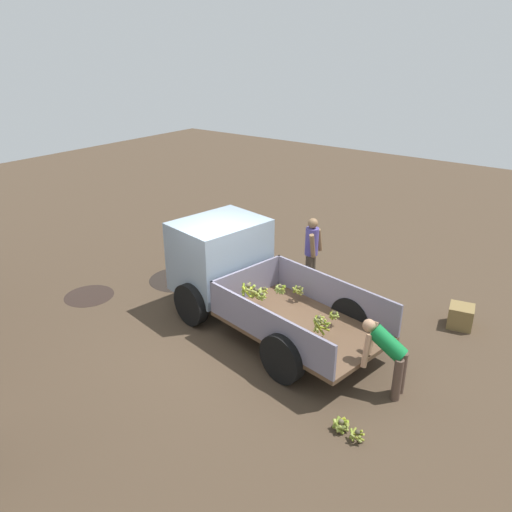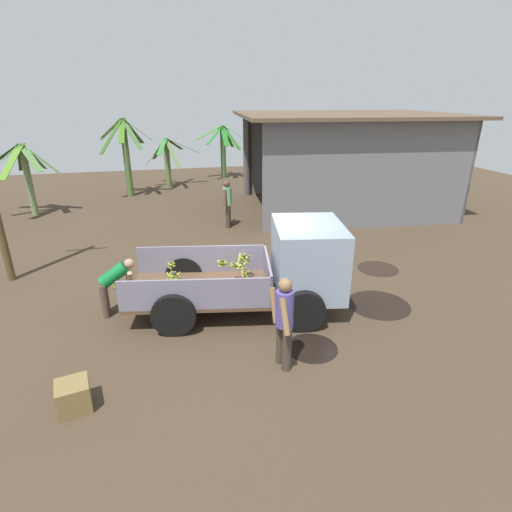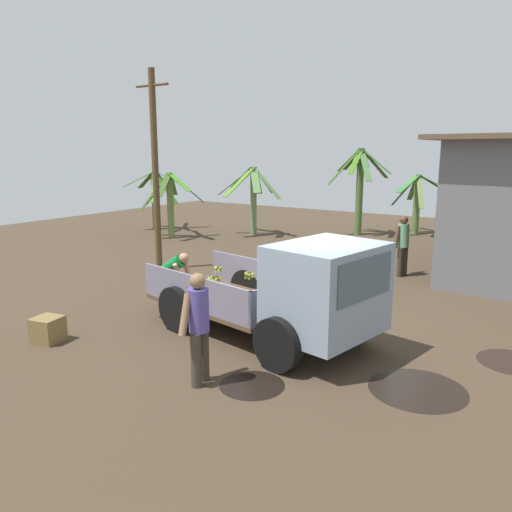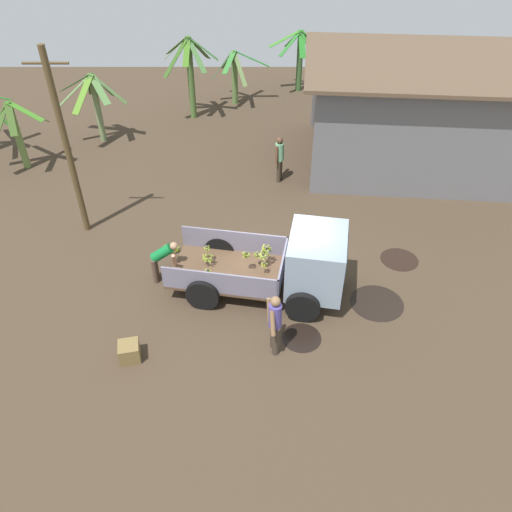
{
  "view_description": "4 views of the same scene",
  "coord_description": "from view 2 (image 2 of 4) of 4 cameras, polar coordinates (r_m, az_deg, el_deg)",
  "views": [
    {
      "loc": [
        -5.49,
        6.39,
        5.24
      ],
      "look_at": [
        -0.07,
        -0.87,
        1.34
      ],
      "focal_mm": 35.0,
      "sensor_mm": 36.0,
      "label": 1
    },
    {
      "loc": [
        -2.04,
        -8.15,
        4.36
      ],
      "look_at": [
        -0.39,
        -1.16,
        1.46
      ],
      "focal_mm": 28.0,
      "sensor_mm": 36.0,
      "label": 2
    },
    {
      "loc": [
        4.2,
        -7.88,
        3.36
      ],
      "look_at": [
        -0.8,
        -0.44,
        1.45
      ],
      "focal_mm": 35.0,
      "sensor_mm": 36.0,
      "label": 3
    },
    {
      "loc": [
        -0.69,
        -10.54,
        9.0
      ],
      "look_at": [
        -0.69,
        -0.54,
        1.1
      ],
      "focal_mm": 35.0,
      "sensor_mm": 36.0,
      "label": 4
    }
  ],
  "objects": [
    {
      "name": "ground",
      "position": [
        9.47,
        0.65,
        -5.43
      ],
      "size": [
        36.0,
        36.0,
        0.0
      ],
      "primitive_type": "plane",
      "color": "#443426"
    },
    {
      "name": "mud_patch_0",
      "position": [
        11.28,
        17.03,
        -1.75
      ],
      "size": [
        1.09,
        1.09,
        0.01
      ],
      "primitive_type": "cylinder",
      "color": "black",
      "rests_on": "ground"
    },
    {
      "name": "mud_patch_1",
      "position": [
        9.41,
        17.1,
        -6.65
      ],
      "size": [
        1.39,
        1.39,
        0.01
      ],
      "primitive_type": "cylinder",
      "color": "black",
      "rests_on": "ground"
    },
    {
      "name": "mud_patch_2",
      "position": [
        7.67,
        7.97,
        -12.87
      ],
      "size": [
        0.97,
        0.97,
        0.01
      ],
      "primitive_type": "cylinder",
      "color": "black",
      "rests_on": "ground"
    },
    {
      "name": "cargo_truck",
      "position": [
        8.5,
        4.09,
        -1.39
      ],
      "size": [
        4.72,
        2.68,
        1.9
      ],
      "rotation": [
        0.0,
        0.0,
        -0.18
      ],
      "color": "brown",
      "rests_on": "ground"
    },
    {
      "name": "warehouse_shed",
      "position": [
        16.93,
        14.11,
        15.59
      ],
      "size": [
        8.8,
        7.3,
        3.72
      ],
      "rotation": [
        0.0,
        0.0,
        -0.09
      ],
      "color": "slate",
      "rests_on": "ground"
    },
    {
      "name": "banana_palm_1",
      "position": [
        17.68,
        -29.97,
        10.02
      ],
      "size": [
        2.74,
        2.33,
        2.71
      ],
      "color": "#6F8454",
      "rests_on": "ground"
    },
    {
      "name": "banana_palm_2",
      "position": [
        22.93,
        -4.71,
        15.0
      ],
      "size": [
        2.86,
        2.19,
        2.84
      ],
      "color": "#3E6733",
      "rests_on": "ground"
    },
    {
      "name": "banana_palm_4",
      "position": [
        21.03,
        -12.52,
        13.17
      ],
      "size": [
        2.71,
        2.41,
        2.41
      ],
      "color": "#5C7D3E",
      "rests_on": "ground"
    },
    {
      "name": "banana_palm_5",
      "position": [
        19.33,
        -18.07,
        13.71
      ],
      "size": [
        2.28,
        2.07,
        3.44
      ],
      "color": "#4D6D34",
      "rests_on": "ground"
    },
    {
      "name": "person_foreground_visitor",
      "position": [
        6.68,
        3.99,
        -9.01
      ],
      "size": [
        0.38,
        0.7,
        1.67
      ],
      "rotation": [
        0.0,
        0.0,
        3.33
      ],
      "color": "#41362C",
      "rests_on": "ground"
    },
    {
      "name": "person_worker_loading",
      "position": [
        8.85,
        -19.62,
        -3.58
      ],
      "size": [
        0.76,
        0.65,
        1.22
      ],
      "rotation": [
        0.0,
        0.0,
        0.07
      ],
      "color": "brown",
      "rests_on": "ground"
    },
    {
      "name": "person_bystander_near_shed",
      "position": [
        14.05,
        -4.11,
        7.75
      ],
      "size": [
        0.38,
        0.67,
        1.65
      ],
      "rotation": [
        0.0,
        0.0,
        2.9
      ],
      "color": "#3D3427",
      "rests_on": "ground"
    },
    {
      "name": "banana_bunch_on_ground_0",
      "position": [
        10.21,
        -17.88,
        -3.77
      ],
      "size": [
        0.27,
        0.27,
        0.2
      ],
      "color": "brown",
      "rests_on": "ground"
    },
    {
      "name": "banana_bunch_on_ground_1",
      "position": [
        10.29,
        -19.43,
        -3.78
      ],
      "size": [
        0.24,
        0.23,
        0.19
      ],
      "color": "#413A2A",
      "rests_on": "ground"
    },
    {
      "name": "wooden_crate_0",
      "position": [
        6.82,
        -24.61,
        -17.73
      ],
      "size": [
        0.55,
        0.55,
        0.45
      ],
      "primitive_type": "cube",
      "rotation": [
        0.0,
        0.0,
        4.92
      ],
      "color": "olive",
      "rests_on": "ground"
    }
  ]
}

